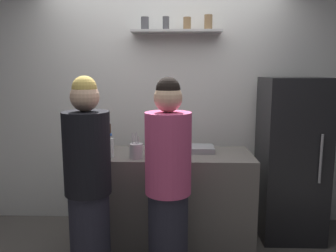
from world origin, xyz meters
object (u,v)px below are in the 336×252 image
wine_bottle_pale_glass (163,145)px  person_blonde (88,188)px  wine_bottle_amber_glass (107,134)px  person_pink_top (168,188)px  refrigerator (291,159)px  utensil_holder (136,151)px  baking_pan (195,149)px  water_bottle_plastic (109,147)px

wine_bottle_pale_glass → person_blonde: bearing=-141.4°
wine_bottle_amber_glass → person_blonde: size_ratio=0.20×
wine_bottle_pale_glass → person_pink_top: person_pink_top is taller
refrigerator → utensil_holder: bearing=-161.7°
refrigerator → person_blonde: 2.00m
refrigerator → wine_bottle_pale_glass: size_ratio=4.94×
refrigerator → utensil_holder: (-1.47, -0.49, 0.18)m
utensil_holder → baking_pan: bearing=26.4°
utensil_holder → person_blonde: person_blonde is taller
wine_bottle_pale_glass → baking_pan: bearing=42.8°
water_bottle_plastic → wine_bottle_pale_glass: bearing=-4.4°
wine_bottle_amber_glass → person_pink_top: bearing=-53.3°
wine_bottle_pale_glass → person_pink_top: (0.06, -0.39, -0.24)m
baking_pan → wine_bottle_amber_glass: (-0.85, 0.18, 0.10)m
wine_bottle_pale_glass → person_blonde: person_blonde is taller
wine_bottle_amber_glass → water_bottle_plastic: (0.10, -0.41, -0.03)m
refrigerator → wine_bottle_pale_glass: refrigerator is taller
refrigerator → wine_bottle_pale_glass: (-1.24, -0.50, 0.24)m
refrigerator → person_pink_top: 1.48m
baking_pan → wine_bottle_pale_glass: bearing=-137.2°
person_blonde → water_bottle_plastic: bearing=-55.8°
person_pink_top → person_blonde: bearing=-75.7°
person_pink_top → water_bottle_plastic: bearing=-118.1°
utensil_holder → wine_bottle_pale_glass: (0.23, -0.01, 0.06)m
wine_bottle_amber_glass → wine_bottle_pale_glass: bearing=-38.2°
baking_pan → water_bottle_plastic: bearing=-162.9°
wine_bottle_amber_glass → water_bottle_plastic: wine_bottle_amber_glass is taller
water_bottle_plastic → utensil_holder: bearing=-6.1°
person_blonde → utensil_holder: bearing=-82.5°
utensil_holder → wine_bottle_amber_glass: wine_bottle_amber_glass is taller
person_pink_top → person_blonde: size_ratio=0.99×
refrigerator → wine_bottle_amber_glass: size_ratio=4.84×
baking_pan → wine_bottle_amber_glass: wine_bottle_amber_glass is taller
person_pink_top → person_blonde: person_blonde is taller
person_pink_top → wine_bottle_amber_glass: bearing=-132.2°
water_bottle_plastic → person_pink_top: person_pink_top is taller
wine_bottle_amber_glass → utensil_holder: bearing=-52.1°
baking_pan → wine_bottle_amber_glass: size_ratio=1.04×
person_blonde → refrigerator: bearing=-110.2°
water_bottle_plastic → person_blonde: size_ratio=0.13×
utensil_holder → wine_bottle_pale_glass: size_ratio=0.70×
water_bottle_plastic → person_pink_top: bearing=-39.2°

